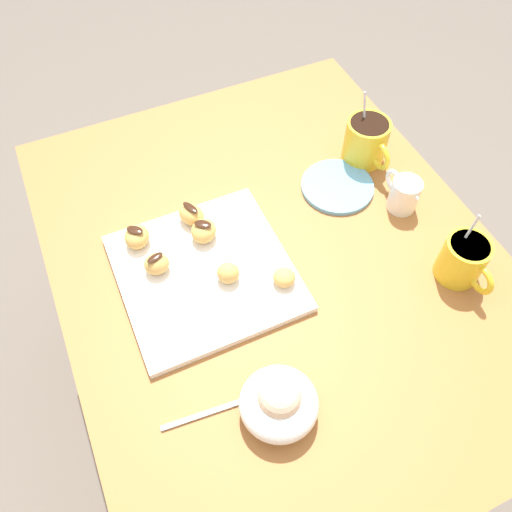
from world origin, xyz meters
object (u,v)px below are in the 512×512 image
at_px(pastry_plate_square, 205,273).
at_px(beignet_1, 137,237).
at_px(dining_table, 276,290).
at_px(coffee_mug_yellow_right, 464,259).
at_px(saucer_sky_left, 337,186).
at_px(beignet_2, 284,277).
at_px(coffee_mug_yellow_left, 367,140).
at_px(beignet_4, 191,214).
at_px(beignet_0, 228,273).
at_px(beignet_3, 204,231).
at_px(ice_cream_bowl, 279,402).
at_px(beignet_5, 157,264).
at_px(cream_pitcher_white, 404,193).

height_order(pastry_plate_square, beignet_1, beignet_1).
xyz_separation_m(dining_table, coffee_mug_yellow_right, (0.17, 0.29, 0.17)).
xyz_separation_m(saucer_sky_left, beignet_2, (0.18, -0.21, 0.03)).
bearing_deg(coffee_mug_yellow_left, beignet_4, -86.55).
relative_size(coffee_mug_yellow_left, beignet_0, 3.62).
relative_size(coffee_mug_yellow_right, beignet_3, 2.51).
relative_size(beignet_2, beignet_3, 0.75).
relative_size(pastry_plate_square, beignet_1, 5.73).
bearing_deg(coffee_mug_yellow_left, coffee_mug_yellow_right, 0.00).
bearing_deg(beignet_2, beignet_3, -148.39).
xyz_separation_m(beignet_0, beignet_3, (-0.11, -0.01, 0.00)).
height_order(ice_cream_bowl, beignet_5, ice_cream_bowl).
distance_m(cream_pitcher_white, beignet_2, 0.32).
height_order(dining_table, cream_pitcher_white, cream_pitcher_white).
bearing_deg(ice_cream_bowl, coffee_mug_yellow_left, 136.14).
distance_m(beignet_4, beignet_5, 0.13).
height_order(beignet_1, beignet_3, same).
xyz_separation_m(dining_table, cream_pitcher_white, (-0.01, 0.29, 0.16)).
distance_m(coffee_mug_yellow_right, beignet_5, 0.56).
bearing_deg(beignet_0, beignet_3, -176.78).
height_order(dining_table, coffee_mug_yellow_right, coffee_mug_yellow_right).
distance_m(saucer_sky_left, beignet_5, 0.42).
relative_size(dining_table, beignet_1, 19.24).
bearing_deg(dining_table, coffee_mug_yellow_left, 119.88).
bearing_deg(saucer_sky_left, dining_table, -60.12).
bearing_deg(beignet_0, beignet_1, -139.27).
height_order(cream_pitcher_white, beignet_5, cream_pitcher_white).
height_order(coffee_mug_yellow_left, beignet_1, coffee_mug_yellow_left).
distance_m(beignet_3, beignet_4, 0.05).
height_order(beignet_1, beignet_4, same).
distance_m(pastry_plate_square, beignet_1, 0.15).
bearing_deg(beignet_4, beignet_5, -49.45).
xyz_separation_m(ice_cream_bowl, beignet_4, (-0.41, 0.01, -0.00)).
height_order(coffee_mug_yellow_left, ice_cream_bowl, coffee_mug_yellow_left).
distance_m(ice_cream_bowl, saucer_sky_left, 0.50).
distance_m(dining_table, saucer_sky_left, 0.26).
xyz_separation_m(beignet_3, beignet_5, (0.04, -0.11, -0.00)).
distance_m(coffee_mug_yellow_right, beignet_0, 0.43).
bearing_deg(coffee_mug_yellow_left, saucer_sky_left, -60.12).
xyz_separation_m(ice_cream_bowl, saucer_sky_left, (-0.38, 0.33, -0.04)).
xyz_separation_m(pastry_plate_square, beignet_0, (0.04, 0.03, 0.03)).
xyz_separation_m(saucer_sky_left, beignet_5, (0.05, -0.42, 0.03)).
distance_m(beignet_2, beignet_4, 0.23).
bearing_deg(beignet_5, cream_pitcher_white, 85.15).
bearing_deg(beignet_4, dining_table, 40.67).
relative_size(ice_cream_bowl, beignet_0, 2.98).
bearing_deg(dining_table, beignet_3, -129.23).
height_order(saucer_sky_left, beignet_0, beignet_0).
relative_size(beignet_1, beignet_3, 0.99).
xyz_separation_m(coffee_mug_yellow_right, beignet_0, (-0.16, -0.40, -0.01)).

